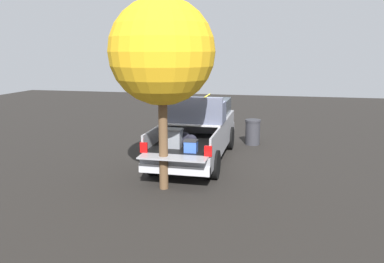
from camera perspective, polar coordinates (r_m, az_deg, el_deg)
The scene contains 4 objects.
ground_plane at distance 12.97m, azimuth 0.58°, elevation -4.23°, with size 40.00×40.00×0.00m, color black.
pickup_truck at distance 13.08m, azimuth 0.91°, elevation 0.29°, with size 6.05×2.06×2.23m.
tree_background at distance 9.78m, azimuth -4.45°, elevation 11.54°, with size 2.66×2.66×4.89m.
trash_can at distance 15.21m, azimuth 8.92°, elevation -0.06°, with size 0.60×0.60×0.98m.
Camera 1 is at (-12.20, -2.59, 3.57)m, focal length 36.24 mm.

